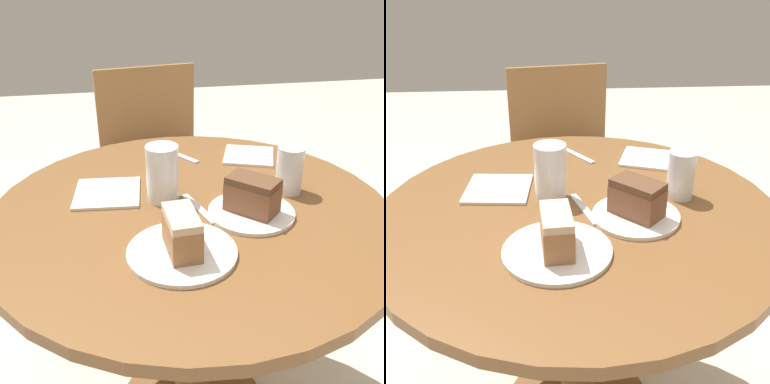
{
  "view_description": "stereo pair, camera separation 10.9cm",
  "coord_description": "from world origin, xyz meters",
  "views": [
    {
      "loc": [
        -0.18,
        -0.95,
        1.29
      ],
      "look_at": [
        0.0,
        0.0,
        0.79
      ],
      "focal_mm": 42.0,
      "sensor_mm": 36.0,
      "label": 1
    },
    {
      "loc": [
        -0.07,
        -0.96,
        1.29
      ],
      "look_at": [
        0.0,
        0.0,
        0.79
      ],
      "focal_mm": 42.0,
      "sensor_mm": 36.0,
      "label": 2
    }
  ],
  "objects": [
    {
      "name": "plate_near",
      "position": [
        0.13,
        -0.06,
        0.75
      ],
      "size": [
        0.21,
        0.21,
        0.01
      ],
      "color": "white",
      "rests_on": "table"
    },
    {
      "name": "glass_lemonade",
      "position": [
        -0.07,
        0.05,
        0.81
      ],
      "size": [
        0.08,
        0.08,
        0.14
      ],
      "color": "beige",
      "rests_on": "table"
    },
    {
      "name": "fork",
      "position": [
        0.01,
        -0.02,
        0.75
      ],
      "size": [
        0.06,
        0.15,
        0.0
      ],
      "rotation": [
        0.0,
        0.0,
        1.87
      ],
      "color": "silver",
      "rests_on": "table"
    },
    {
      "name": "spoon",
      "position": [
        0.02,
        0.31,
        0.75
      ],
      "size": [
        0.09,
        0.13,
        0.0
      ],
      "rotation": [
        0.0,
        0.0,
        2.18
      ],
      "color": "silver",
      "rests_on": "table"
    },
    {
      "name": "napkin_side",
      "position": [
        0.23,
        0.27,
        0.75
      ],
      "size": [
        0.19,
        0.19,
        0.01
      ],
      "rotation": [
        0.0,
        0.0,
        -0.34
      ],
      "color": "silver",
      "rests_on": "table"
    },
    {
      "name": "cake_slice_far",
      "position": [
        -0.06,
        -0.19,
        0.8
      ],
      "size": [
        0.07,
        0.12,
        0.09
      ],
      "rotation": [
        0.0,
        0.0,
        3.21
      ],
      "color": "#9E6B42",
      "rests_on": "plate_far"
    },
    {
      "name": "cake_slice_near",
      "position": [
        0.13,
        -0.06,
        0.8
      ],
      "size": [
        0.13,
        0.13,
        0.09
      ],
      "rotation": [
        0.0,
        0.0,
        0.79
      ],
      "color": "brown",
      "rests_on": "plate_near"
    },
    {
      "name": "napkin_stack",
      "position": [
        -0.2,
        0.1,
        0.75
      ],
      "size": [
        0.18,
        0.18,
        0.01
      ],
      "rotation": [
        0.0,
        0.0,
        -0.09
      ],
      "color": "silver",
      "rests_on": "table"
    },
    {
      "name": "plate_far",
      "position": [
        -0.06,
        -0.19,
        0.75
      ],
      "size": [
        0.23,
        0.23,
        0.01
      ],
      "color": "white",
      "rests_on": "table"
    },
    {
      "name": "glass_water",
      "position": [
        0.26,
        0.03,
        0.8
      ],
      "size": [
        0.07,
        0.07,
        0.12
      ],
      "color": "silver",
      "rests_on": "table"
    },
    {
      "name": "table",
      "position": [
        0.0,
        0.0,
        0.58
      ],
      "size": [
        0.99,
        0.99,
        0.75
      ],
      "color": "brown",
      "rests_on": "ground_plane"
    },
    {
      "name": "chair",
      "position": [
        0.01,
        0.88,
        0.47
      ],
      "size": [
        0.54,
        0.54,
        0.88
      ],
      "rotation": [
        0.0,
        0.0,
        0.16
      ],
      "color": "olive",
      "rests_on": "ground_plane"
    }
  ]
}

